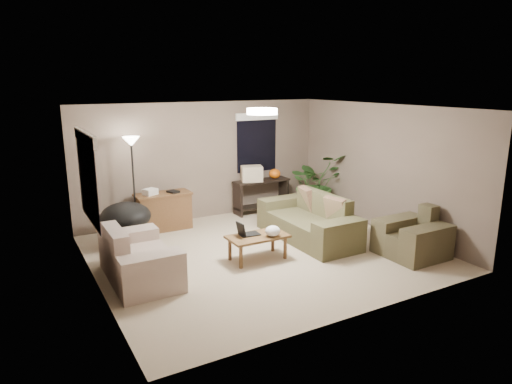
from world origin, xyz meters
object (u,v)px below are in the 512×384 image
main_sofa (309,224)px  loveseat (138,261)px  armchair (412,239)px  floor_lamp (132,153)px  console_table (261,193)px  desk (164,211)px  coffee_table (258,239)px  houseplant (315,190)px  papasan_chair (126,221)px  cat_scratching_post (330,209)px

main_sofa → loveseat: same height
armchair → floor_lamp: 5.30m
console_table → desk: bearing=-177.0°
main_sofa → floor_lamp: (-2.79, 1.86, 1.30)m
loveseat → armchair: bearing=-16.9°
coffee_table → floor_lamp: floor_lamp is taller
loveseat → houseplant: bearing=20.0°
main_sofa → papasan_chair: bearing=157.0°
floor_lamp → cat_scratching_post: 4.30m
cat_scratching_post → main_sofa: bearing=-144.6°
papasan_chair → floor_lamp: (0.32, 0.54, 1.13)m
main_sofa → coffee_table: bearing=-162.7°
armchair → coffee_table: bearing=154.5°
coffee_table → papasan_chair: size_ratio=0.97×
main_sofa → floor_lamp: size_ratio=1.15×
loveseat → console_table: bearing=33.2°
loveseat → coffee_table: bearing=-5.3°
armchair → desk: bearing=133.3°
armchair → houseplant: bearing=87.6°
loveseat → cat_scratching_post: (4.47, 1.05, -0.08)m
main_sofa → coffee_table: 1.43m
main_sofa → cat_scratching_post: bearing=35.4°
main_sofa → console_table: main_sofa is taller
loveseat → console_table: 4.12m
desk → cat_scratching_post: bearing=-17.8°
console_table → cat_scratching_post: console_table is taller
desk → papasan_chair: bearing=-147.4°
desk → armchair: bearing=-46.7°
loveseat → houseplant: 4.78m
papasan_chair → main_sofa: bearing=-23.0°
main_sofa → papasan_chair: 3.39m
armchair → console_table: bearing=104.4°
cat_scratching_post → desk: bearing=162.2°
cat_scratching_post → houseplant: bearing=88.6°
coffee_table → houseplant: houseplant is taller
loveseat → desk: 2.40m
coffee_table → cat_scratching_post: (2.50, 1.23, -0.14)m
papasan_chair → houseplant: houseplant is taller
desk → cat_scratching_post: 3.54m
loveseat → floor_lamp: floor_lamp is taller
main_sofa → loveseat: size_ratio=1.37×
armchair → floor_lamp: floor_lamp is taller
console_table → floor_lamp: floor_lamp is taller
armchair → coffee_table: armchair is taller
main_sofa → armchair: size_ratio=2.20×
loveseat → papasan_chair: bearing=82.0°
main_sofa → houseplant: 1.82m
console_table → houseplant: (1.04, -0.62, 0.09)m
loveseat → desk: (1.10, 2.13, 0.08)m
loveseat → floor_lamp: 2.54m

